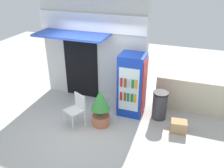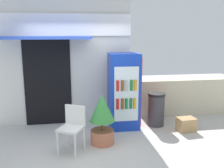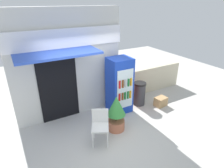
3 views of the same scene
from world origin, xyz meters
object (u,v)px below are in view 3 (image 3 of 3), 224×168
Objects in this scene: drink_cooler at (120,85)px; plastic_chair at (100,124)px; trash_bin at (139,93)px; potted_plant_near_shop at (116,112)px; cardboard_box at (161,102)px.

drink_cooler is 2.04× the size of plastic_chair.
plastic_chair reaches higher than trash_bin.
plastic_chair is 0.63m from potted_plant_near_shop.
potted_plant_near_shop is at bearing -169.51° from cardboard_box.
drink_cooler is 4.45× the size of cardboard_box.
drink_cooler is 1.65m from cardboard_box.
potted_plant_near_shop is 2.59× the size of cardboard_box.
drink_cooler is 1.65m from plastic_chair.
drink_cooler is at bearing 161.68° from cardboard_box.
plastic_chair is at bearing -139.29° from drink_cooler.
drink_cooler reaches higher than plastic_chair.
cardboard_box is (2.02, 0.37, -0.42)m from potted_plant_near_shop.
potted_plant_near_shop is 1.67m from trash_bin.
drink_cooler is at bearing 40.71° from plastic_chair.
trash_bin is at bearing -0.03° from drink_cooler.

